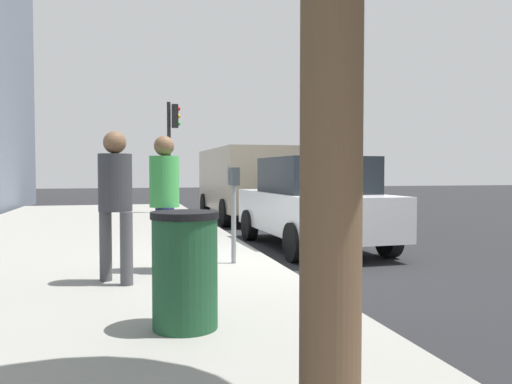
{
  "coord_description": "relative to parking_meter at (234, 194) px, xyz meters",
  "views": [
    {
      "loc": [
        -7.73,
        2.19,
        1.51
      ],
      "look_at": [
        0.1,
        0.22,
        1.18
      ],
      "focal_mm": 36.46,
      "sensor_mm": 36.0,
      "label": 1
    }
  ],
  "objects": [
    {
      "name": "sidewalk_slab",
      "position": [
        0.28,
        2.35,
        -1.09
      ],
      "size": [
        28.0,
        6.0,
        0.15
      ],
      "primitive_type": "cube",
      "color": "gray",
      "rests_on": "ground_plane"
    },
    {
      "name": "parking_meter",
      "position": [
        0.0,
        0.0,
        0.0
      ],
      "size": [
        0.36,
        0.12,
        1.41
      ],
      "color": "gray",
      "rests_on": "sidewalk_slab"
    },
    {
      "name": "parked_sedan_near",
      "position": [
        2.07,
        -2.0,
        -0.27
      ],
      "size": [
        4.46,
        2.08,
        1.77
      ],
      "color": "silver",
      "rests_on": "ground_plane"
    },
    {
      "name": "trash_bin",
      "position": [
        -3.0,
        1.05,
        -0.51
      ],
      "size": [
        0.59,
        0.59,
        1.01
      ],
      "color": "#1E4C2D",
      "rests_on": "sidewalk_slab"
    },
    {
      "name": "pedestrian_at_meter",
      "position": [
        -0.36,
        1.03,
        0.08
      ],
      "size": [
        0.54,
        0.4,
        1.83
      ],
      "rotation": [
        0.0,
        0.0,
        -1.38
      ],
      "color": "#191E4C",
      "rests_on": "sidewalk_slab"
    },
    {
      "name": "parked_van_far",
      "position": [
        8.02,
        -2.0,
        0.09
      ],
      "size": [
        5.22,
        2.17,
        2.18
      ],
      "color": "gray",
      "rests_on": "ground_plane"
    },
    {
      "name": "traffic_signal",
      "position": [
        9.66,
        0.05,
        1.41
      ],
      "size": [
        0.24,
        0.44,
        3.6
      ],
      "color": "black",
      "rests_on": "sidewalk_slab"
    },
    {
      "name": "pedestrian_bystander",
      "position": [
        -0.97,
        1.66,
        0.08
      ],
      "size": [
        0.46,
        0.4,
        1.84
      ],
      "rotation": [
        0.0,
        0.0,
        -0.9
      ],
      "color": "#47474C",
      "rests_on": "sidewalk_slab"
    },
    {
      "name": "ground_plane",
      "position": [
        0.28,
        -0.65,
        -1.17
      ],
      "size": [
        80.0,
        80.0,
        0.0
      ],
      "primitive_type": "plane",
      "color": "#232326",
      "rests_on": "ground"
    }
  ]
}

